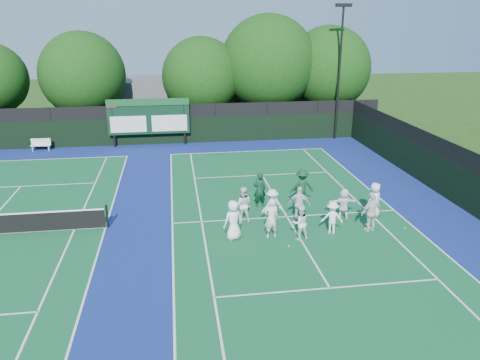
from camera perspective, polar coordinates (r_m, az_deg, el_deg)
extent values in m
plane|color=#1E3C10|center=(21.85, 6.36, -5.52)|extent=(120.00, 120.00, 0.00)
cube|color=navy|center=(22.14, -9.59, -5.33)|extent=(34.00, 32.00, 0.01)
cube|color=#10502B|center=(22.73, 5.74, -4.47)|extent=(10.97, 23.77, 0.00)
cube|color=silver|center=(33.73, 0.95, 3.51)|extent=(10.97, 0.08, 0.00)
cube|color=silver|center=(22.12, -8.25, -5.25)|extent=(0.08, 23.77, 0.00)
cube|color=silver|center=(24.57, 18.28, -3.52)|extent=(0.08, 23.77, 0.00)
cube|color=silver|center=(22.15, -4.70, -5.08)|extent=(0.08, 23.77, 0.00)
cube|color=silver|center=(24.01, 15.34, -3.76)|extent=(0.08, 23.77, 0.00)
cube|color=silver|center=(17.29, 10.89, -12.80)|extent=(8.23, 0.08, 0.00)
cube|color=silver|center=(28.57, 2.70, 0.60)|extent=(8.23, 0.08, 0.00)
cube|color=silver|center=(22.73, 5.74, -4.46)|extent=(0.08, 12.80, 0.00)
cube|color=silver|center=(34.46, -22.72, 2.35)|extent=(10.97, 0.08, 0.00)
cube|color=silver|center=(22.36, -16.07, -5.56)|extent=(0.08, 23.77, 0.00)
cube|color=silver|center=(22.60, -19.52, -5.66)|extent=(0.08, 23.77, 0.00)
cube|color=silver|center=(29.42, -25.16, -0.70)|extent=(8.23, 0.08, 0.00)
cube|color=black|center=(36.11, -9.34, 5.92)|extent=(34.00, 0.08, 2.00)
cube|color=black|center=(35.81, -9.46, 8.25)|extent=(34.00, 0.05, 1.00)
cube|color=black|center=(25.97, 25.48, -0.91)|extent=(0.08, 32.00, 2.00)
cube|color=black|center=(25.55, 25.95, 2.25)|extent=(0.05, 32.00, 1.00)
cylinder|color=black|center=(35.82, -15.21, 6.63)|extent=(0.16, 0.16, 3.50)
cylinder|color=black|center=(35.56, -6.81, 7.07)|extent=(0.16, 0.16, 3.50)
cube|color=black|center=(35.50, -11.07, 7.58)|extent=(6.00, 0.15, 2.60)
cube|color=#144620|center=(35.21, -11.19, 9.30)|extent=(6.00, 0.05, 0.50)
cube|color=silver|center=(35.61, -13.45, 6.62)|extent=(2.60, 0.04, 1.20)
cube|color=silver|center=(35.46, -8.59, 6.88)|extent=(2.60, 0.04, 1.20)
cube|color=maroon|center=(35.45, -15.43, 8.88)|extent=(0.70, 0.04, 0.50)
cube|color=#535458|center=(43.88, -4.00, 9.75)|extent=(18.00, 6.00, 4.00)
cylinder|color=black|center=(37.36, 11.98, 12.43)|extent=(0.16, 0.16, 10.00)
cube|color=black|center=(37.16, 12.54, 20.10)|extent=(1.20, 0.30, 0.25)
cylinder|color=black|center=(22.13, -15.90, -4.29)|extent=(0.10, 0.10, 1.10)
cube|color=silver|center=(36.83, -23.11, 3.90)|extent=(1.40, 0.43, 0.06)
cube|color=silver|center=(36.90, -23.11, 4.34)|extent=(1.38, 0.12, 0.46)
cube|color=silver|center=(37.02, -23.90, 3.54)|extent=(0.07, 0.32, 0.37)
cube|color=silver|center=(36.73, -22.24, 3.65)|extent=(0.07, 0.32, 0.37)
sphere|color=#0E330B|center=(41.42, -27.07, 10.22)|extent=(3.85, 3.85, 3.85)
cylinder|color=black|center=(40.07, -18.08, 6.83)|extent=(0.44, 0.44, 2.43)
sphere|color=#0E330B|center=(39.51, -18.63, 12.08)|extent=(6.65, 6.65, 6.65)
sphere|color=#0E330B|center=(39.78, -17.59, 11.26)|extent=(4.65, 4.65, 4.65)
cylinder|color=black|center=(39.57, -4.58, 7.41)|extent=(0.44, 0.44, 2.22)
sphere|color=#0E330B|center=(39.02, -4.72, 12.45)|extent=(6.38, 6.38, 6.38)
sphere|color=#0E330B|center=(39.44, -3.84, 11.61)|extent=(4.46, 4.46, 4.46)
cylinder|color=black|center=(40.25, 3.33, 7.94)|extent=(0.44, 0.44, 2.63)
sphere|color=#0E330B|center=(39.66, 3.45, 14.01)|extent=(7.88, 7.88, 7.88)
sphere|color=#0E330B|center=(40.15, 4.20, 12.92)|extent=(5.52, 5.52, 5.52)
cylinder|color=black|center=(41.61, 10.43, 7.93)|extent=(0.44, 0.44, 2.50)
sphere|color=#0E330B|center=(41.06, 10.76, 13.24)|extent=(7.00, 7.00, 7.00)
sphere|color=#0E330B|center=(41.61, 11.37, 12.31)|extent=(4.90, 4.90, 4.90)
sphere|color=#CEDF1A|center=(19.86, 5.96, -8.03)|extent=(0.07, 0.07, 0.07)
sphere|color=#CEDF1A|center=(25.59, 4.18, -1.62)|extent=(0.07, 0.07, 0.07)
sphere|color=#CEDF1A|center=(22.63, 19.46, -5.57)|extent=(0.07, 0.07, 0.07)
sphere|color=#CEDF1A|center=(21.43, -4.65, -5.88)|extent=(0.07, 0.07, 0.07)
sphere|color=#CEDF1A|center=(23.78, 1.15, -3.21)|extent=(0.07, 0.07, 0.07)
sphere|color=#CEDF1A|center=(22.56, 15.06, -5.19)|extent=(0.07, 0.07, 0.07)
imported|color=white|center=(20.09, -0.82, -4.90)|extent=(1.02, 0.86, 1.77)
imported|color=silver|center=(20.27, 3.84, -4.64)|extent=(0.72, 0.52, 1.82)
imported|color=white|center=(20.28, 7.35, -5.18)|extent=(0.80, 0.65, 1.55)
imported|color=white|center=(21.09, 11.18, -4.51)|extent=(1.07, 0.77, 1.48)
imported|color=silver|center=(21.65, 15.75, -3.85)|extent=(1.09, 0.58, 1.76)
imported|color=white|center=(21.85, 0.35, -2.97)|extent=(0.93, 0.79, 1.70)
imported|color=white|center=(21.86, 3.92, -3.15)|extent=(1.17, 0.90, 1.61)
imported|color=silver|center=(22.00, 7.26, -2.94)|extent=(1.09, 0.77, 1.72)
imported|color=white|center=(22.67, 12.52, -2.84)|extent=(1.45, 0.53, 1.54)
imported|color=silver|center=(23.18, 16.06, -2.38)|extent=(1.00, 0.85, 1.74)
imported|color=#0D321E|center=(23.58, 2.40, -1.18)|extent=(0.71, 0.51, 1.79)
imported|color=#0E361B|center=(24.15, 7.57, -0.81)|extent=(1.21, 0.73, 1.82)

